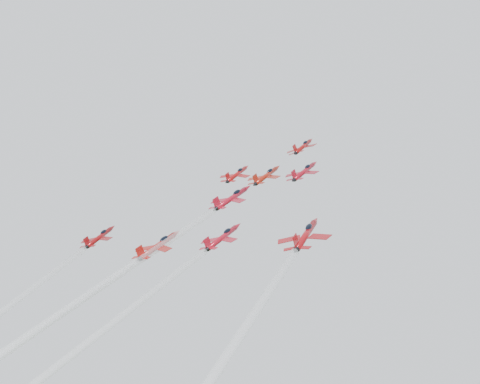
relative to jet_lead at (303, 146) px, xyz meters
The scene contains 6 objects.
jet_lead is the anchor object (origin of this frame).
jet_row2_left 19.59m from the jet_lead, 130.74° to the right, with size 8.53×10.84×7.13m.
jet_row2_center 19.96m from the jet_lead, 92.43° to the right, with size 8.95×11.38×7.49m.
jet_row2_right 22.78m from the jet_lead, 60.94° to the right, with size 8.67×11.03×7.25m.
jet_center 80.27m from the jet_lead, 92.61° to the right, with size 9.80×91.32×56.80m.
jet_rear_right 95.55m from the jet_lead, 84.87° to the right, with size 8.56×79.74×49.60m.
Camera 1 is at (82.51, -119.38, 118.12)m, focal length 50.00 mm.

